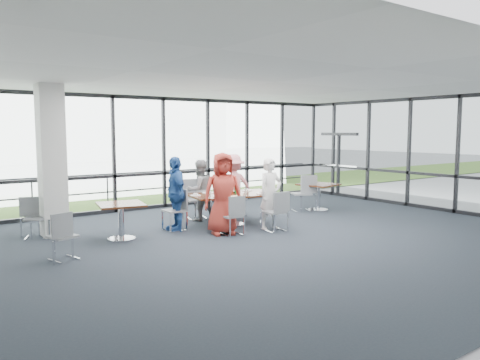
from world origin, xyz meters
TOP-DOWN VIEW (x-y plane):
  - floor at (0.00, 0.00)m, footprint 12.00×10.00m
  - ceiling at (0.00, 0.00)m, footprint 12.00×10.00m
  - curtain_wall_back at (0.00, 5.00)m, footprint 12.00×0.10m
  - curtain_wall_right at (6.00, 0.00)m, footprint 0.10×10.00m
  - exit_door at (6.00, 3.75)m, footprint 0.12×1.60m
  - structural_column at (-3.60, 3.00)m, footprint 0.50×0.50m
  - apron at (0.00, 10.00)m, footprint 80.00×70.00m
  - grass_strip at (0.00, 8.00)m, footprint 80.00×5.00m
  - hangar_main at (4.00, 32.00)m, footprint 24.00×10.00m
  - guard_rail at (0.00, 5.60)m, footprint 12.00×0.06m
  - main_table at (0.14, 1.70)m, footprint 2.19×1.43m
  - side_table_left at (-2.58, 1.79)m, footprint 1.05×1.05m
  - side_table_right at (3.28, 2.00)m, footprint 1.12×1.12m
  - diner_near_left at (-0.60, 1.00)m, footprint 1.00×0.80m
  - diner_near_right at (0.56, 0.81)m, footprint 0.60×0.45m
  - diner_far_left at (-0.22, 2.64)m, footprint 0.74×0.46m
  - diner_far_right at (0.69, 2.46)m, footprint 1.15×0.76m
  - diner_end at (-1.26, 1.91)m, footprint 0.70×1.06m
  - chair_main_nl at (-0.51, 0.81)m, footprint 0.45×0.45m
  - chair_main_nr at (0.49, 0.56)m, footprint 0.48×0.48m
  - chair_main_fl at (-0.17, 2.84)m, footprint 0.59×0.59m
  - chair_main_fr at (0.87, 2.62)m, footprint 0.49×0.49m
  - chair_main_end at (-1.28, 1.94)m, footprint 0.45×0.45m
  - chair_spare_la at (-3.98, 0.89)m, footprint 0.51×0.51m
  - chair_spare_lb at (-4.00, 2.96)m, footprint 0.52×0.52m
  - chair_spare_r at (2.75, 2.12)m, footprint 0.64×0.64m
  - plate_nl at (-0.43, 1.43)m, footprint 0.25×0.25m
  - plate_nr at (0.70, 1.30)m, footprint 0.27×0.27m
  - plate_fl at (-0.27, 2.14)m, footprint 0.28×0.28m
  - plate_fr at (0.74, 1.95)m, footprint 0.27×0.27m
  - plate_end at (-0.75, 1.90)m, footprint 0.24×0.24m
  - tumbler_a at (-0.20, 1.54)m, footprint 0.07×0.07m
  - tumbler_b at (0.40, 1.50)m, footprint 0.07×0.07m
  - tumbler_c at (0.29, 1.96)m, footprint 0.07×0.07m
  - tumbler_d at (-0.57, 1.60)m, footprint 0.07×0.07m
  - menu_a at (-0.03, 1.29)m, footprint 0.34×0.25m
  - menu_b at (0.94, 1.24)m, footprint 0.33×0.25m
  - menu_c at (0.36, 2.05)m, footprint 0.34×0.33m
  - condiment_caddy at (0.18, 1.75)m, footprint 0.10×0.07m
  - ketchup_bottle at (0.13, 1.71)m, footprint 0.06×0.06m
  - green_bottle at (0.23, 1.72)m, footprint 0.05×0.05m

SIDE VIEW (x-z plane):
  - apron at x=0.00m, z-range -0.03..-0.01m
  - floor at x=0.00m, z-range -0.02..0.00m
  - grass_strip at x=0.00m, z-range 0.01..0.01m
  - chair_spare_lb at x=-4.00m, z-range 0.00..0.83m
  - chair_spare_la at x=-3.98m, z-range 0.00..0.83m
  - chair_main_nl at x=-0.51m, z-range 0.00..0.83m
  - chair_main_nr at x=0.49m, z-range 0.00..0.88m
  - chair_main_end at x=-1.28m, z-range 0.00..0.91m
  - chair_main_fr at x=0.87m, z-range 0.00..0.92m
  - chair_main_fl at x=-0.17m, z-range 0.00..0.98m
  - chair_spare_r at x=2.75m, z-range 0.00..0.99m
  - guard_rail at x=0.00m, z-range 0.47..0.53m
  - main_table at x=0.14m, z-range 0.26..1.01m
  - side_table_left at x=-2.58m, z-range 0.26..1.01m
  - side_table_right at x=3.28m, z-range 0.27..1.02m
  - menu_a at x=-0.03m, z-range 0.75..0.75m
  - menu_b at x=0.94m, z-range 0.75..0.75m
  - menu_c at x=0.36m, z-range 0.75..0.75m
  - plate_nl at x=-0.43m, z-range 0.75..0.76m
  - plate_nr at x=0.70m, z-range 0.75..0.76m
  - plate_fl at x=-0.27m, z-range 0.75..0.76m
  - plate_fr at x=0.74m, z-range 0.75..0.76m
  - plate_end at x=-0.75m, z-range 0.75..0.76m
  - diner_far_left at x=-0.22m, z-range 0.00..1.52m
  - condiment_caddy at x=0.18m, z-range 0.75..0.79m
  - diner_near_right at x=0.56m, z-range 0.00..1.61m
  - tumbler_b at x=0.40m, z-range 0.75..0.88m
  - tumbler_d at x=-0.57m, z-range 0.75..0.88m
  - diner_far_right at x=0.69m, z-range 0.00..1.64m
  - tumbler_a at x=-0.20m, z-range 0.75..0.89m
  - tumbler_c at x=0.29m, z-range 0.75..0.90m
  - diner_end at x=-1.26m, z-range 0.00..1.67m
  - ketchup_bottle at x=0.13m, z-range 0.75..0.93m
  - green_bottle at x=0.23m, z-range 0.75..0.95m
  - diner_near_left at x=-0.60m, z-range 0.00..1.77m
  - exit_door at x=6.00m, z-range 0.00..2.10m
  - curtain_wall_back at x=0.00m, z-range 0.00..3.20m
  - curtain_wall_right at x=6.00m, z-range 0.00..3.20m
  - structural_column at x=-3.60m, z-range 0.00..3.20m
  - hangar_main at x=4.00m, z-range 0.00..6.00m
  - ceiling at x=0.00m, z-range 3.18..3.22m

